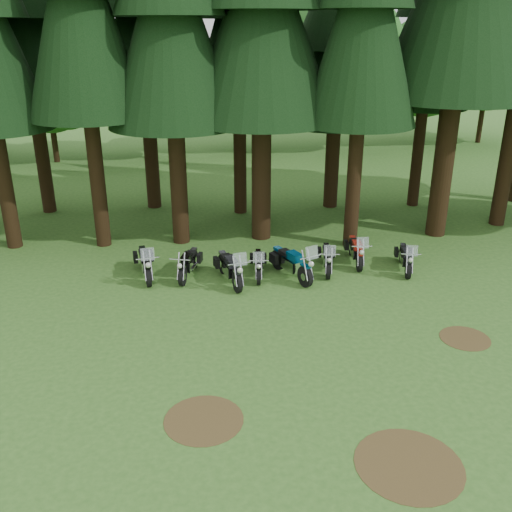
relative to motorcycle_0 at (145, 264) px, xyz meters
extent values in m
plane|color=#356623|center=(4.52, -6.07, -0.50)|extent=(120.00, 120.00, 0.00)
cylinder|color=#301F10|center=(-5.26, 3.75, 2.26)|extent=(0.58, 0.58, 5.53)
cylinder|color=#301F10|center=(-1.77, 3.43, 2.49)|extent=(0.58, 0.58, 5.99)
cone|color=black|center=(-1.77, 3.43, 8.23)|extent=(4.32, 4.32, 7.49)
cylinder|color=#301F10|center=(1.31, 3.33, 2.28)|extent=(0.66, 0.66, 5.57)
cone|color=black|center=(1.31, 3.33, 7.62)|extent=(4.95, 4.95, 6.96)
cylinder|color=#301F10|center=(4.59, 3.37, 2.35)|extent=(0.77, 0.77, 5.70)
cone|color=black|center=(4.59, 3.37, 7.81)|extent=(5.81, 5.81, 7.12)
cylinder|color=#301F10|center=(7.95, 1.95, 2.35)|extent=(0.55, 0.55, 5.71)
cone|color=black|center=(7.95, 1.95, 7.82)|extent=(4.15, 4.15, 7.14)
cylinder|color=#301F10|center=(11.88, 2.69, 2.81)|extent=(0.80, 0.80, 6.62)
cylinder|color=#301F10|center=(15.14, 3.53, 2.67)|extent=(0.64, 0.64, 6.35)
cylinder|color=#301F10|center=(-4.74, 8.27, 2.26)|extent=(0.60, 0.60, 5.53)
cone|color=black|center=(-4.74, 8.27, 7.56)|extent=(4.52, 4.52, 6.91)
cylinder|color=#301F10|center=(0.14, 8.33, 2.28)|extent=(0.65, 0.65, 5.55)
cone|color=black|center=(0.14, 8.33, 7.60)|extent=(4.85, 4.85, 6.94)
cylinder|color=#301F10|center=(4.15, 6.87, 2.26)|extent=(0.58, 0.58, 5.52)
cone|color=black|center=(4.15, 6.87, 7.55)|extent=(4.35, 4.35, 6.90)
cylinder|color=#301F10|center=(8.56, 7.17, 1.85)|extent=(0.66, 0.66, 4.70)
cone|color=black|center=(8.56, 7.17, 6.35)|extent=(4.94, 4.94, 5.87)
cylinder|color=#301F10|center=(12.59, 6.79, 2.28)|extent=(0.53, 0.53, 5.56)
cone|color=black|center=(12.59, 6.79, 7.61)|extent=(3.94, 3.94, 6.95)
cylinder|color=#301F10|center=(-6.21, 18.90, 0.90)|extent=(0.36, 0.36, 2.80)
sphere|color=#235C1F|center=(-6.21, 18.90, 4.63)|extent=(6.53, 6.53, 6.53)
sphere|color=#235C1F|center=(-5.09, 18.16, 3.98)|extent=(4.67, 4.67, 4.67)
cylinder|color=#301F10|center=(-0.47, 19.24, 0.78)|extent=(0.36, 0.36, 2.55)
sphere|color=#235C1F|center=(-0.47, 19.24, 4.17)|extent=(5.95, 5.95, 5.95)
sphere|color=#235C1F|center=(0.55, 18.56, 3.58)|extent=(4.25, 4.25, 4.25)
cylinder|color=#301F10|center=(5.83, 20.43, 0.74)|extent=(0.36, 0.36, 2.47)
sphere|color=#235C1F|center=(5.83, 20.43, 4.03)|extent=(5.76, 5.76, 5.76)
sphere|color=#235C1F|center=(6.82, 19.77, 3.45)|extent=(4.12, 4.12, 4.12)
cylinder|color=#301F10|center=(12.44, 19.89, 1.26)|extent=(0.36, 0.36, 3.52)
sphere|color=#235C1F|center=(12.44, 19.89, 5.95)|extent=(8.21, 8.21, 8.21)
sphere|color=#235C1F|center=(13.85, 18.95, 5.13)|extent=(5.87, 5.87, 5.87)
cylinder|color=#301F10|center=(19.06, 21.14, 0.97)|extent=(0.36, 0.36, 2.94)
sphere|color=#235C1F|center=(19.06, 21.14, 4.89)|extent=(6.86, 6.86, 6.86)
sphere|color=#235C1F|center=(20.24, 20.36, 4.20)|extent=(4.90, 4.90, 4.90)
cylinder|color=#301F10|center=(23.61, 21.00, 1.26)|extent=(0.36, 0.36, 3.52)
sphere|color=#235C1F|center=(23.61, 21.00, 5.95)|extent=(8.20, 8.20, 8.20)
cylinder|color=#4C3D1E|center=(1.52, -8.07, -0.49)|extent=(1.80, 1.80, 0.01)
cylinder|color=#4C3D1E|center=(9.02, -5.57, -0.49)|extent=(1.40, 1.40, 0.01)
cylinder|color=#4C3D1E|center=(5.52, -10.07, -0.49)|extent=(2.20, 2.20, 0.01)
cylinder|color=black|center=(0.12, -0.79, -0.15)|extent=(0.25, 0.71, 0.70)
cylinder|color=black|center=(-0.12, 0.82, -0.15)|extent=(0.25, 0.71, 0.70)
cube|color=silver|center=(-0.01, 0.07, -0.06)|extent=(0.40, 0.77, 0.36)
cube|color=black|center=(0.03, -0.17, 0.32)|extent=(0.40, 0.62, 0.25)
cube|color=black|center=(-0.04, 0.31, 0.28)|extent=(0.40, 0.62, 0.13)
cube|color=silver|center=(0.16, -1.11, 0.79)|extent=(0.46, 0.19, 0.42)
cylinder|color=black|center=(1.25, -0.88, -0.18)|extent=(0.32, 0.66, 0.65)
cylinder|color=black|center=(1.70, 0.56, -0.18)|extent=(0.32, 0.66, 0.65)
cube|color=silver|center=(1.49, -0.11, -0.09)|extent=(0.47, 0.74, 0.33)
cube|color=black|center=(1.42, -0.33, 0.26)|extent=(0.44, 0.60, 0.23)
cube|color=black|center=(1.56, 0.10, 0.22)|extent=(0.44, 0.60, 0.12)
cylinder|color=black|center=(3.02, -1.67, -0.15)|extent=(0.29, 0.72, 0.70)
cylinder|color=black|center=(2.69, -0.06, -0.15)|extent=(0.29, 0.72, 0.70)
cube|color=silver|center=(2.84, -0.81, -0.05)|extent=(0.44, 0.79, 0.36)
cube|color=black|center=(2.89, -1.05, 0.33)|extent=(0.43, 0.64, 0.25)
cube|color=black|center=(2.80, -0.57, 0.29)|extent=(0.43, 0.64, 0.13)
cube|color=silver|center=(3.08, -1.98, 0.79)|extent=(0.46, 0.22, 0.42)
cylinder|color=black|center=(3.80, -1.17, -0.20)|extent=(0.21, 0.61, 0.60)
cylinder|color=black|center=(3.99, 0.22, -0.20)|extent=(0.21, 0.61, 0.60)
cube|color=silver|center=(3.90, -0.43, -0.12)|extent=(0.34, 0.66, 0.31)
cube|color=black|center=(3.87, -0.64, 0.21)|extent=(0.34, 0.53, 0.22)
cube|color=black|center=(3.93, -0.23, 0.17)|extent=(0.34, 0.53, 0.11)
cube|color=silver|center=(3.76, -1.44, 0.61)|extent=(0.39, 0.16, 0.36)
cylinder|color=black|center=(5.32, -1.57, -0.14)|extent=(0.41, 0.73, 0.73)
cylinder|color=black|center=(4.68, 0.01, -0.14)|extent=(0.41, 0.73, 0.73)
cube|color=silver|center=(4.98, -0.73, -0.04)|extent=(0.57, 0.83, 0.37)
cube|color=navy|center=(5.07, -0.97, 0.36)|extent=(0.53, 0.68, 0.26)
cube|color=black|center=(4.89, -0.50, 0.31)|extent=(0.53, 0.68, 0.13)
cube|color=silver|center=(5.44, -1.88, 0.84)|extent=(0.48, 0.30, 0.44)
cylinder|color=black|center=(6.25, -1.07, -0.19)|extent=(0.26, 0.64, 0.63)
cylinder|color=black|center=(6.54, 0.37, -0.19)|extent=(0.26, 0.64, 0.63)
cube|color=silver|center=(6.40, -0.30, -0.10)|extent=(0.39, 0.71, 0.32)
cube|color=black|center=(6.36, -0.52, 0.24)|extent=(0.38, 0.57, 0.23)
cube|color=black|center=(6.45, -0.09, 0.20)|extent=(0.38, 0.57, 0.11)
cube|color=silver|center=(6.19, -1.35, 0.66)|extent=(0.42, 0.20, 0.38)
cylinder|color=black|center=(7.52, -0.60, -0.17)|extent=(0.22, 0.66, 0.65)
cylinder|color=black|center=(7.71, 0.91, -0.17)|extent=(0.22, 0.66, 0.65)
cube|color=silver|center=(7.62, 0.21, -0.09)|extent=(0.36, 0.72, 0.34)
cube|color=red|center=(7.59, -0.02, 0.27)|extent=(0.36, 0.58, 0.24)
cube|color=black|center=(7.65, 0.43, 0.23)|extent=(0.36, 0.58, 0.12)
cube|color=silver|center=(7.48, -0.90, 0.70)|extent=(0.43, 0.18, 0.39)
cylinder|color=black|center=(9.00, -1.44, -0.19)|extent=(0.28, 0.63, 0.62)
cylinder|color=black|center=(9.34, -0.03, -0.19)|extent=(0.28, 0.63, 0.62)
cube|color=silver|center=(9.18, -0.69, -0.11)|extent=(0.41, 0.70, 0.32)
cube|color=black|center=(9.13, -0.90, 0.23)|extent=(0.40, 0.57, 0.23)
cube|color=black|center=(9.23, -0.48, 0.19)|extent=(0.40, 0.57, 0.11)
cube|color=silver|center=(8.93, -1.72, 0.65)|extent=(0.41, 0.21, 0.37)
camera|label=1|loc=(1.18, -18.53, 7.74)|focal=40.00mm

